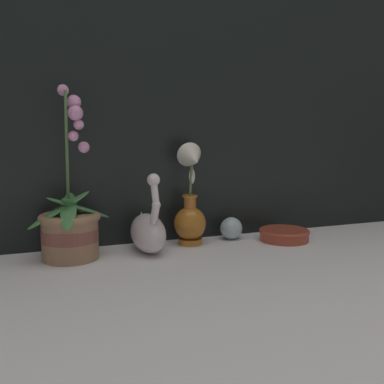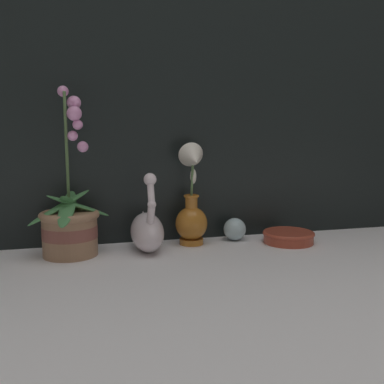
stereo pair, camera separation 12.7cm
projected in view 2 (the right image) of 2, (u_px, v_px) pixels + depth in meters
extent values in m
plane|color=white|center=(198.00, 258.00, 1.19)|extent=(2.80, 2.80, 0.00)
cube|color=black|center=(179.00, 39.00, 1.32)|extent=(2.80, 0.03, 1.20)
cylinder|color=#9E7556|center=(70.00, 234.00, 1.20)|extent=(0.15, 0.15, 0.12)
cylinder|color=brown|center=(70.00, 232.00, 1.20)|extent=(0.15, 0.15, 0.03)
torus|color=#9E7556|center=(69.00, 215.00, 1.20)|extent=(0.16, 0.16, 0.02)
cylinder|color=#4C6B3D|center=(67.00, 153.00, 1.17)|extent=(0.01, 0.05, 0.31)
ellipsoid|color=#427F47|center=(79.00, 206.00, 1.20)|extent=(0.17, 0.07, 0.08)
ellipsoid|color=#427F47|center=(72.00, 205.00, 1.22)|extent=(0.08, 0.15, 0.08)
ellipsoid|color=#427F47|center=(59.00, 207.00, 1.18)|extent=(0.17, 0.08, 0.09)
ellipsoid|color=#427F47|center=(67.00, 208.00, 1.17)|extent=(0.07, 0.18, 0.08)
sphere|color=#DB8EC6|center=(63.00, 91.00, 1.16)|extent=(0.03, 0.03, 0.03)
sphere|color=#DB8EC6|center=(74.00, 103.00, 1.17)|extent=(0.04, 0.04, 0.04)
sphere|color=#DB8EC6|center=(74.00, 113.00, 1.15)|extent=(0.04, 0.04, 0.04)
sphere|color=#DB8EC6|center=(78.00, 125.00, 1.16)|extent=(0.03, 0.03, 0.03)
sphere|color=#DB8EC6|center=(73.00, 136.00, 1.16)|extent=(0.03, 0.03, 0.03)
sphere|color=#DB8EC6|center=(83.00, 147.00, 1.17)|extent=(0.03, 0.03, 0.03)
ellipsoid|color=white|center=(147.00, 232.00, 1.25)|extent=(0.09, 0.18, 0.11)
cone|color=white|center=(143.00, 222.00, 1.32)|extent=(0.05, 0.06, 0.07)
cylinder|color=white|center=(151.00, 215.00, 1.18)|extent=(0.02, 0.05, 0.07)
sphere|color=white|center=(152.00, 204.00, 1.15)|extent=(0.02, 0.02, 0.02)
cylinder|color=white|center=(151.00, 192.00, 1.16)|extent=(0.02, 0.04, 0.07)
sphere|color=white|center=(150.00, 179.00, 1.17)|extent=(0.03, 0.03, 0.03)
cylinder|color=#B26B23|center=(191.00, 241.00, 1.33)|extent=(0.07, 0.07, 0.02)
ellipsoid|color=#B26B23|center=(191.00, 223.00, 1.32)|extent=(0.09, 0.09, 0.10)
cylinder|color=#B26B23|center=(191.00, 202.00, 1.31)|extent=(0.04, 0.04, 0.04)
torus|color=#B26B23|center=(191.00, 196.00, 1.31)|extent=(0.05, 0.05, 0.01)
cylinder|color=#567A47|center=(192.00, 181.00, 1.30)|extent=(0.01, 0.02, 0.09)
cone|color=white|center=(194.00, 159.00, 1.27)|extent=(0.07, 0.09, 0.09)
ellipsoid|color=white|center=(193.00, 176.00, 1.30)|extent=(0.02, 0.02, 0.04)
sphere|color=silver|center=(235.00, 229.00, 1.37)|extent=(0.07, 0.07, 0.07)
cylinder|color=#A8422D|center=(288.00, 237.00, 1.34)|extent=(0.15, 0.15, 0.03)
torus|color=#A8422D|center=(289.00, 233.00, 1.34)|extent=(0.15, 0.15, 0.01)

